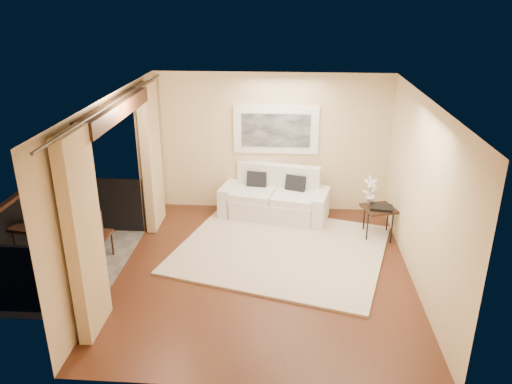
# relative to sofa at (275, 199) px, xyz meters

# --- Properties ---
(floor) EXTENTS (5.00, 5.00, 0.00)m
(floor) POSITION_rel_sofa_xyz_m (-0.09, -2.09, -0.34)
(floor) COLOR #542B18
(floor) RESTS_ON ground
(room_shell) EXTENTS (5.00, 6.40, 5.00)m
(room_shell) POSITION_rel_sofa_xyz_m (-2.22, -2.09, 2.18)
(room_shell) COLOR white
(room_shell) RESTS_ON ground
(balcony) EXTENTS (1.81, 2.60, 1.17)m
(balcony) POSITION_rel_sofa_xyz_m (-3.39, -2.09, -0.17)
(balcony) COLOR #605B56
(balcony) RESTS_ON ground
(curtains) EXTENTS (0.16, 4.80, 2.64)m
(curtains) POSITION_rel_sofa_xyz_m (-2.20, -2.09, 0.99)
(curtains) COLOR #D3B382
(curtains) RESTS_ON ground
(artwork) EXTENTS (1.62, 0.07, 0.92)m
(artwork) POSITION_rel_sofa_xyz_m (-0.01, 0.37, 1.28)
(artwork) COLOR white
(artwork) RESTS_ON room_shell
(rug) EXTENTS (3.97, 3.67, 0.04)m
(rug) POSITION_rel_sofa_xyz_m (0.15, -1.39, -0.32)
(rug) COLOR beige
(rug) RESTS_ON floor
(sofa) EXTENTS (2.15, 1.26, 0.97)m
(sofa) POSITION_rel_sofa_xyz_m (0.00, 0.00, 0.00)
(sofa) COLOR white
(sofa) RESTS_ON floor
(side_table) EXTENTS (0.65, 0.65, 0.57)m
(side_table) POSITION_rel_sofa_xyz_m (1.84, -0.78, 0.17)
(side_table) COLOR black
(side_table) RESTS_ON floor
(tray) EXTENTS (0.42, 0.34, 0.05)m
(tray) POSITION_rel_sofa_xyz_m (1.87, -0.83, 0.25)
(tray) COLOR black
(tray) RESTS_ON side_table
(orchid) EXTENTS (0.32, 0.27, 0.51)m
(orchid) POSITION_rel_sofa_xyz_m (1.69, -0.62, 0.48)
(orchid) COLOR white
(orchid) RESTS_ON side_table
(bistro_table) EXTENTS (0.71, 0.71, 0.72)m
(bistro_table) POSITION_rel_sofa_xyz_m (-3.65, -2.11, 0.30)
(bistro_table) COLOR black
(bistro_table) RESTS_ON balcony
(balcony_chair_far) EXTENTS (0.43, 0.43, 0.94)m
(balcony_chair_far) POSITION_rel_sofa_xyz_m (-2.81, -1.99, 0.20)
(balcony_chair_far) COLOR black
(balcony_chair_far) RESTS_ON balcony
(balcony_chair_near) EXTENTS (0.47, 0.48, 1.05)m
(balcony_chair_near) POSITION_rel_sofa_xyz_m (-2.76, -2.90, 0.27)
(balcony_chair_near) COLOR black
(balcony_chair_near) RESTS_ON balcony
(ice_bucket) EXTENTS (0.18, 0.18, 0.20)m
(ice_bucket) POSITION_rel_sofa_xyz_m (-3.78, -2.05, 0.48)
(ice_bucket) COLOR silver
(ice_bucket) RESTS_ON bistro_table
(candle) EXTENTS (0.06, 0.06, 0.07)m
(candle) POSITION_rel_sofa_xyz_m (-3.64, -2.01, 0.42)
(candle) COLOR red
(candle) RESTS_ON bistro_table
(vase) EXTENTS (0.04, 0.04, 0.18)m
(vase) POSITION_rel_sofa_xyz_m (-3.65, -2.24, 0.47)
(vase) COLOR silver
(vase) RESTS_ON bistro_table
(glass_a) EXTENTS (0.06, 0.06, 0.12)m
(glass_a) POSITION_rel_sofa_xyz_m (-3.47, -2.18, 0.44)
(glass_a) COLOR white
(glass_a) RESTS_ON bistro_table
(glass_b) EXTENTS (0.06, 0.06, 0.12)m
(glass_b) POSITION_rel_sofa_xyz_m (-3.43, -2.06, 0.44)
(glass_b) COLOR silver
(glass_b) RESTS_ON bistro_table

